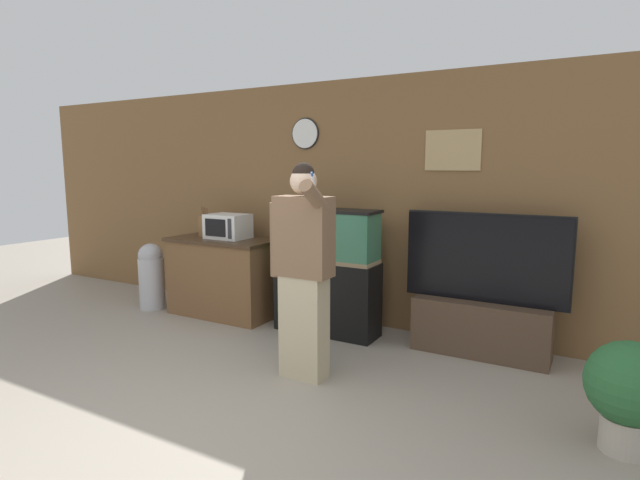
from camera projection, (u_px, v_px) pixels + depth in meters
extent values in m
plane|color=gray|center=(137.00, 457.00, 2.93)|extent=(18.00, 18.00, 0.00)
cube|color=brown|center=(358.00, 204.00, 5.34)|extent=(10.00, 0.06, 2.60)
cube|color=tan|center=(453.00, 150.00, 4.73)|extent=(0.53, 0.02, 0.38)
cylinder|color=white|center=(305.00, 134.00, 5.50)|extent=(0.32, 0.03, 0.32)
cylinder|color=black|center=(305.00, 134.00, 5.50)|extent=(0.34, 0.01, 0.34)
cube|color=brown|center=(223.00, 278.00, 5.71)|extent=(1.22, 0.58, 0.85)
cube|color=#3D2A19|center=(222.00, 240.00, 5.65)|extent=(1.26, 0.62, 0.03)
cube|color=white|center=(228.00, 226.00, 5.64)|extent=(0.46, 0.34, 0.27)
cube|color=black|center=(215.00, 228.00, 5.51)|extent=(0.29, 0.01, 0.19)
cube|color=#2D2D33|center=(230.00, 229.00, 5.41)|extent=(0.05, 0.01, 0.22)
cube|color=brown|center=(205.00, 226.00, 5.80)|extent=(0.12, 0.08, 0.24)
cylinder|color=brown|center=(202.00, 211.00, 5.80)|extent=(0.02, 0.02, 0.11)
cylinder|color=brown|center=(204.00, 211.00, 5.78)|extent=(0.02, 0.02, 0.10)
cylinder|color=brown|center=(207.00, 212.00, 5.76)|extent=(0.02, 0.02, 0.09)
cylinder|color=brown|center=(204.00, 212.00, 5.83)|extent=(0.02, 0.02, 0.08)
cylinder|color=brown|center=(206.00, 212.00, 5.80)|extent=(0.02, 0.02, 0.09)
cube|color=black|center=(327.00, 297.00, 5.10)|extent=(1.08, 0.36, 0.75)
cube|color=#937F5B|center=(327.00, 259.00, 5.04)|extent=(1.04, 0.35, 0.04)
cube|color=#387556|center=(327.00, 235.00, 5.00)|extent=(1.03, 0.34, 0.51)
cube|color=black|center=(327.00, 210.00, 4.97)|extent=(1.08, 0.36, 0.03)
cube|color=#4C3828|center=(481.00, 328.00, 4.52)|extent=(1.19, 0.40, 0.49)
cube|color=black|center=(484.00, 259.00, 4.43)|extent=(1.40, 0.05, 0.78)
cube|color=black|center=(485.00, 258.00, 4.46)|extent=(1.43, 0.01, 0.81)
cube|color=#BCAD89|center=(304.00, 327.00, 4.01)|extent=(0.36, 0.20, 0.84)
cube|color=brown|center=(304.00, 236.00, 3.90)|extent=(0.45, 0.22, 0.63)
sphere|color=beige|center=(303.00, 181.00, 3.84)|extent=(0.21, 0.21, 0.21)
sphere|color=black|center=(303.00, 174.00, 3.83)|extent=(0.17, 0.17, 0.17)
cylinder|color=brown|center=(277.00, 240.00, 4.03)|extent=(0.12, 0.12, 0.60)
cylinder|color=brown|center=(315.00, 198.00, 3.65)|extent=(0.11, 0.33, 0.28)
cylinder|color=white|center=(314.00, 184.00, 3.62)|extent=(0.02, 0.06, 0.11)
cylinder|color=#2856B2|center=(312.00, 175.00, 3.59)|extent=(0.02, 0.03, 0.05)
cylinder|color=#B2A899|center=(625.00, 434.00, 2.98)|extent=(0.28, 0.28, 0.22)
sphere|color=#286033|center=(630.00, 383.00, 2.94)|extent=(0.50, 0.50, 0.50)
cylinder|color=#B7B7BC|center=(152.00, 283.00, 6.00)|extent=(0.30, 0.30, 0.61)
sphere|color=#ADADB2|center=(150.00, 255.00, 5.95)|extent=(0.29, 0.29, 0.29)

